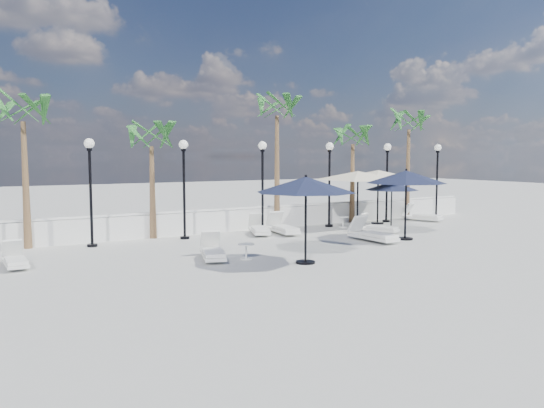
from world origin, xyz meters
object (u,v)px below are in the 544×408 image
lounger_5 (283,228)px  lounger_4 (373,234)px  lounger_6 (376,227)px  parasol_navy_left (306,185)px  parasol_cream_sq_a (358,172)px  parasol_cream_sq_b (378,170)px  parasol_navy_mid (392,186)px  lounger_3 (259,228)px  lounger_7 (422,216)px  parasol_navy_right (406,177)px  lounger_1 (213,252)px  lounger_2 (15,260)px

lounger_5 → lounger_4: bearing=-53.5°
lounger_6 → parasol_navy_left: bearing=-171.7°
parasol_cream_sq_a → parasol_cream_sq_b: size_ratio=1.02×
parasol_navy_left → parasol_navy_mid: 9.20m
lounger_5 → parasol_cream_sq_b: (5.67, 0.51, 2.28)m
parasol_navy_mid → parasol_cream_sq_b: (0.38, 1.32, 0.67)m
lounger_3 → parasol_cream_sq_b: size_ratio=0.38×
lounger_4 → parasol_cream_sq_a: parasol_cream_sq_a is taller
parasol_navy_mid → lounger_3: bearing=169.1°
lounger_6 → lounger_7: bearing=-0.6°
lounger_4 → parasol_cream_sq_b: size_ratio=0.40×
parasol_cream_sq_a → lounger_3: bearing=174.6°
parasol_cream_sq_a → lounger_5: bearing=178.9°
parasol_navy_right → parasol_cream_sq_b: 4.82m
parasol_navy_left → lounger_6: bearing=31.3°
lounger_1 → parasol_cream_sq_a: parasol_cream_sq_a is taller
lounger_2 → lounger_3: 9.49m
lounger_2 → parasol_navy_right: parasol_navy_right is taller
lounger_2 → lounger_4: (12.07, -1.76, 0.05)m
lounger_2 → parasol_navy_left: size_ratio=0.58×
lounger_4 → parasol_navy_left: 5.40m
lounger_4 → parasol_navy_mid: 4.55m
lounger_1 → parasol_navy_left: parasol_navy_left is taller
lounger_3 → lounger_6: bearing=-4.9°
lounger_7 → parasol_cream_sq_a: (-4.45, -0.35, 2.28)m
parasol_cream_sq_a → lounger_4: bearing=-121.5°
lounger_7 → parasol_cream_sq_b: bearing=156.8°
parasol_navy_left → lounger_5: bearing=64.5°
lounger_3 → parasol_navy_mid: parasol_navy_mid is taller
lounger_6 → parasol_cream_sq_a: 2.84m
lounger_1 → parasol_cream_sq_a: (8.69, 3.44, 2.29)m
lounger_7 → parasol_navy_left: bearing=-170.5°
lounger_6 → lounger_7: size_ratio=0.93×
lounger_6 → parasol_navy_mid: parasol_navy_mid is taller
parasol_navy_mid → lounger_6: bearing=-152.1°
lounger_6 → parasol_cream_sq_b: size_ratio=0.36×
lounger_2 → parasol_navy_mid: size_ratio=0.73×
lounger_2 → lounger_5: lounger_5 is taller
parasol_navy_left → parasol_cream_sq_a: (6.55, 5.42, 0.18)m
lounger_1 → lounger_3: (3.86, 3.90, 0.00)m
lounger_7 → parasol_navy_mid: (-3.09, -1.08, 1.62)m
lounger_5 → parasol_navy_left: bearing=-108.2°
lounger_1 → parasol_cream_sq_b: bearing=39.4°
parasol_cream_sq_a → parasol_cream_sq_b: parasol_cream_sq_b is taller
lounger_3 → lounger_5: lounger_5 is taller
lounger_4 → parasol_navy_left: bearing=-156.5°
lounger_4 → parasol_navy_right: size_ratio=0.71×
lounger_5 → parasol_cream_sq_a: 4.54m
lounger_1 → parasol_navy_mid: 10.53m
parasol_cream_sq_a → parasol_navy_right: bearing=-100.1°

